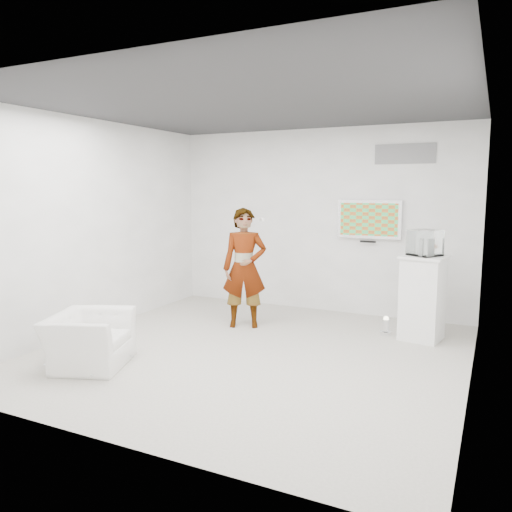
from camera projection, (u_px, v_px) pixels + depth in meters
name	position (u px, v px, depth m)	size (l,w,h in m)	color
room	(252.00, 233.00, 6.02)	(5.01, 5.01, 3.00)	beige
tv	(369.00, 219.00, 7.84)	(1.00, 0.08, 0.60)	silver
logo_decal	(405.00, 154.00, 7.52)	(0.90, 0.02, 0.30)	slate
person	(245.00, 268.00, 7.30)	(0.64, 0.42, 1.75)	silver
armchair	(89.00, 340.00, 5.74)	(0.93, 0.82, 0.61)	silver
pedestal	(423.00, 298.00, 6.70)	(0.56, 0.56, 1.14)	white
floor_uplight	(386.00, 326.00, 6.96)	(0.16, 0.16, 0.25)	white
vitrine	(425.00, 243.00, 6.60)	(0.35, 0.35, 0.35)	white
console	(425.00, 247.00, 6.61)	(0.05, 0.17, 0.23)	white
wii_remote	(262.00, 220.00, 7.35)	(0.04, 0.15, 0.04)	white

